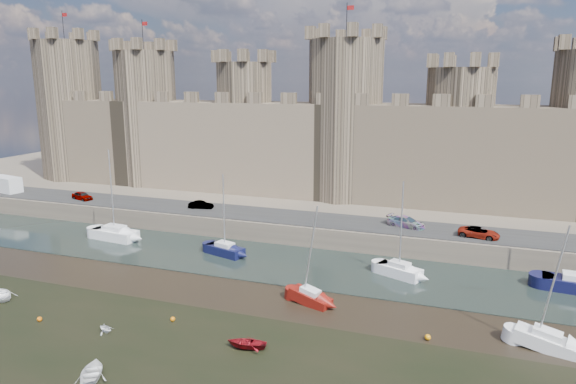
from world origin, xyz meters
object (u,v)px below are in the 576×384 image
object	(u,v)px
car_0	(82,196)
van	(6,184)
car_1	(201,205)
car_3	(479,233)
sailboat_2	(399,270)
car_2	(406,222)
sailboat_4	(310,296)
sailboat_0	(115,233)
sailboat_1	(225,249)
sailboat_5	(547,340)

from	to	relation	value
car_0	van	world-z (taller)	van
car_1	car_3	world-z (taller)	car_3
car_3	sailboat_2	bearing A→B (deg)	148.47
van	car_2	bearing A→B (deg)	12.73
car_1	sailboat_4	bearing A→B (deg)	-144.15
car_2	sailboat_0	bearing A→B (deg)	122.02
car_1	van	xyz separation A→B (m)	(-34.31, -0.62, 0.68)
van	sailboat_0	distance (m)	28.37
car_1	sailboat_2	xyz separation A→B (m)	(28.32, -9.93, -2.25)
sailboat_1	car_2	bearing A→B (deg)	44.46
car_0	sailboat_4	bearing A→B (deg)	-96.97
sailboat_2	sailboat_5	xyz separation A→B (m)	(12.39, -10.96, -0.09)
van	sailboat_0	world-z (taller)	sailboat_0
car_1	van	distance (m)	34.33
van	sailboat_5	world-z (taller)	sailboat_5
sailboat_5	sailboat_4	bearing A→B (deg)	-171.15
car_0	sailboat_0	bearing A→B (deg)	-107.43
car_2	sailboat_4	size ratio (longest dim) A/B	0.50
sailboat_2	car_2	bearing A→B (deg)	116.54
sailboat_0	sailboat_4	distance (m)	30.61
sailboat_0	sailboat_1	size ratio (longest dim) A/B	1.20
sailboat_2	van	bearing A→B (deg)	-165.16
sailboat_4	sailboat_5	size ratio (longest dim) A/B	0.94
sailboat_1	sailboat_2	bearing A→B (deg)	16.84
car_0	van	distance (m)	15.18
van	car_1	bearing A→B (deg)	13.04
car_1	sailboat_5	bearing A→B (deg)	-129.76
car_2	van	xyz separation A→B (m)	(-62.06, -0.78, 0.57)
car_0	car_1	distance (m)	19.19
van	car_0	bearing A→B (deg)	10.28
sailboat_0	sailboat_2	size ratio (longest dim) A/B	1.15
car_0	sailboat_1	world-z (taller)	sailboat_1
car_0	car_2	size ratio (longest dim) A/B	0.80
sailboat_5	sailboat_0	bearing A→B (deg)	-179.55
car_0	sailboat_2	distance (m)	48.35
car_1	sailboat_1	world-z (taller)	sailboat_1
car_0	sailboat_4	world-z (taller)	sailboat_4
van	sailboat_2	size ratio (longest dim) A/B	0.57
sailboat_2	car_3	bearing A→B (deg)	71.28
sailboat_5	sailboat_1	bearing A→B (deg)	175.29
car_0	sailboat_2	size ratio (longest dim) A/B	0.37
van	sailboat_4	size ratio (longest dim) A/B	0.61
car_1	car_2	size ratio (longest dim) A/B	0.73
car_1	sailboat_1	size ratio (longest dim) A/B	0.36
car_2	van	size ratio (longest dim) A/B	0.81
car_2	sailboat_1	xyz separation A→B (m)	(-19.32, -9.98, -2.40)
sailboat_1	sailboat_4	distance (m)	16.06
car_3	van	distance (m)	70.28
car_3	sailboat_5	xyz separation A→B (m)	(4.74, -19.45, -2.40)
car_1	sailboat_2	distance (m)	30.09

